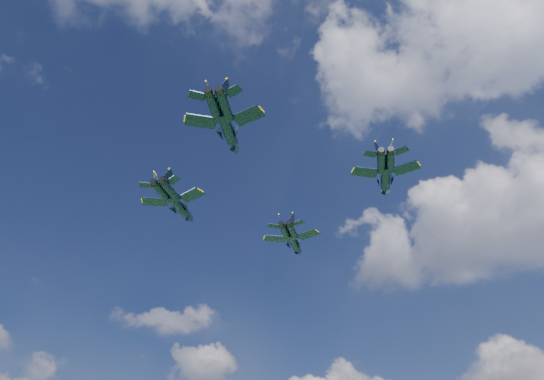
{
  "coord_description": "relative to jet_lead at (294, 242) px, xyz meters",
  "views": [
    {
      "loc": [
        48.89,
        -60.66,
        3.42
      ],
      "look_at": [
        -0.35,
        5.02,
        59.18
      ],
      "focal_mm": 35.0,
      "sensor_mm": 36.0,
      "label": 1
    }
  ],
  "objects": [
    {
      "name": "jet_lead",
      "position": [
        0.0,
        0.0,
        0.0
      ],
      "size": [
        11.9,
        16.47,
        3.91
      ],
      "rotation": [
        0.0,
        0.0,
        0.39
      ],
      "color": "black"
    },
    {
      "name": "jet_left",
      "position": [
        -10.51,
        -25.56,
        0.66
      ],
      "size": [
        12.84,
        17.68,
        4.18
      ],
      "rotation": [
        0.0,
        0.0,
        0.35
      ],
      "color": "black"
    },
    {
      "name": "jet_right",
      "position": [
        28.04,
        -10.73,
        -0.51
      ],
      "size": [
        11.67,
        15.84,
        3.82
      ],
      "rotation": [
        0.0,
        0.0,
        0.48
      ],
      "color": "black"
    },
    {
      "name": "jet_slot",
      "position": [
        15.21,
        -39.95,
        -2.27
      ],
      "size": [
        12.11,
        16.45,
        3.96
      ],
      "rotation": [
        0.0,
        0.0,
        0.47
      ],
      "color": "black"
    }
  ]
}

